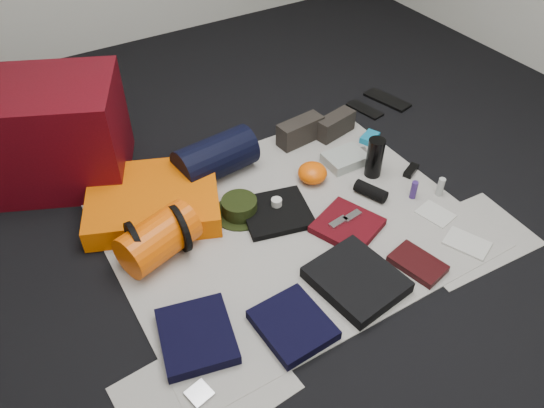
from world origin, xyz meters
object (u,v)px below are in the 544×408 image
navy_duffel (216,157)px  compact_camera (359,153)px  sleeping_pad (153,200)px  red_cabinet (57,133)px  stuff_sack (158,238)px  paperback_book (418,264)px  water_bottle (375,158)px

navy_duffel → compact_camera: bearing=-25.4°
sleeping_pad → navy_duffel: 0.39m
sleeping_pad → red_cabinet: bearing=120.2°
compact_camera → stuff_sack: bearing=-155.7°
stuff_sack → paperback_book: bearing=-34.7°
stuff_sack → paperback_book: 1.12m
stuff_sack → paperback_book: stuff_sack is taller
sleeping_pad → water_bottle: 1.12m
sleeping_pad → paperback_book: sleeping_pad is taller
red_cabinet → sleeping_pad: red_cabinet is taller
red_cabinet → stuff_sack: (0.19, -0.78, -0.16)m
navy_duffel → water_bottle: size_ratio=1.90×
sleeping_pad → compact_camera: sleeping_pad is taller
stuff_sack → compact_camera: 1.21m
red_cabinet → paperback_book: bearing=-27.7°
red_cabinet → navy_duffel: red_cabinet is taller
sleeping_pad → stuff_sack: 0.31m
stuff_sack → water_bottle: (1.16, -0.04, 0.01)m
red_cabinet → navy_duffel: (0.66, -0.40, -0.15)m
paperback_book → sleeping_pad: bearing=118.7°
paperback_book → red_cabinet: bearing=115.2°
compact_camera → paperback_book: size_ratio=0.38×
navy_duffel → compact_camera: 0.78m
navy_duffel → paperback_book: size_ratio=1.81×
sleeping_pad → compact_camera: (1.11, -0.17, -0.04)m
sleeping_pad → paperback_book: size_ratio=2.71×
red_cabinet → water_bottle: 1.59m
water_bottle → paperback_book: size_ratio=0.95×
water_bottle → compact_camera: size_ratio=2.52×
red_cabinet → navy_duffel: 0.78m
red_cabinet → navy_duffel: size_ratio=1.53×
stuff_sack → compact_camera: size_ratio=3.94×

